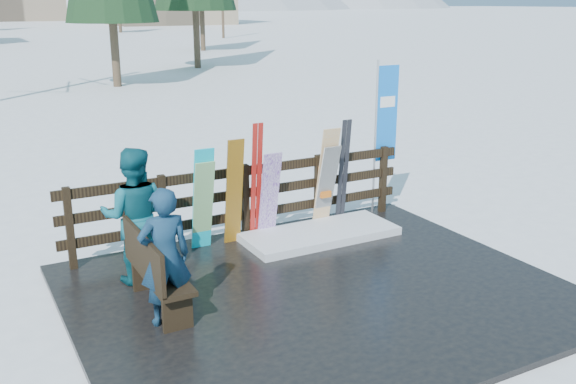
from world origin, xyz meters
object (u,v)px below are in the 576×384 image
snowboard_3 (269,195)px  snowboard_4 (326,186)px  snowboard_1 (203,206)px  person_front (165,257)px  snowboard_0 (203,199)px  snowboard_5 (326,178)px  bench (153,269)px  rental_flag (384,119)px  person_back (134,216)px  snowboard_2 (234,192)px

snowboard_3 → snowboard_4: bearing=-0.0°
snowboard_1 → person_front: 2.22m
snowboard_0 → snowboard_5: bearing=0.0°
snowboard_0 → snowboard_1: snowboard_0 is taller
bench → snowboard_0: bearing=51.2°
snowboard_3 → person_front: 2.94m
bench → person_front: (0.03, -0.38, 0.28)m
bench → snowboard_5: snowboard_5 is taller
snowboard_1 → bench: bearing=-128.8°
rental_flag → person_back: bearing=-169.2°
snowboard_5 → rental_flag: rental_flag is taller
snowboard_5 → person_front: (-3.26, -1.88, -0.02)m
snowboard_4 → rental_flag: 1.61m
snowboard_0 → person_back: size_ratio=0.88×
snowboard_0 → snowboard_3: 1.08m
snowboard_4 → snowboard_5: size_ratio=0.84×
bench → snowboard_2: bearing=41.5°
snowboard_3 → snowboard_4: (1.01, -0.00, 0.00)m
person_front → snowboard_1: bearing=-117.9°
snowboard_5 → rental_flag: bearing=11.8°
snowboard_3 → rental_flag: 2.49m
rental_flag → bench: bearing=-158.8°
snowboard_1 → snowboard_5: snowboard_5 is taller
bench → snowboard_3: snowboard_3 is taller
bench → person_back: 0.99m
person_front → snowboard_4: bearing=-145.9°
snowboard_2 → snowboard_3: (0.58, 0.00, -0.13)m
snowboard_4 → person_back: (-3.24, -0.59, 0.21)m
person_front → rental_flag: bearing=-150.6°
snowboard_2 → snowboard_3: 0.60m
snowboard_0 → snowboard_1: size_ratio=1.13×
snowboard_4 → snowboard_0: bearing=180.0°
bench → snowboard_3: 2.74m
snowboard_5 → person_back: bearing=-169.6°
snowboard_5 → person_front: snowboard_5 is taller
snowboard_2 → rental_flag: bearing=5.3°
snowboard_4 → snowboard_1: bearing=180.0°
snowboard_1 → snowboard_4: 2.09m
person_back → snowboard_2: bearing=-137.6°
snowboard_0 → snowboard_5: (2.08, 0.00, 0.05)m
snowboard_1 → snowboard_5: 2.08m
snowboard_4 → rental_flag: size_ratio=0.54×
person_front → snowboard_5: bearing=-145.9°
bench → person_front: 0.47m
snowboard_2 → person_back: (-1.64, -0.59, 0.07)m
snowboard_3 → person_back: (-2.23, -0.59, 0.21)m
snowboard_4 → rental_flag: (1.29, 0.27, 0.92)m
snowboard_5 → person_front: size_ratio=1.05×
snowboard_5 → person_front: 3.76m
snowboard_0 → person_front: (-1.18, -1.88, 0.02)m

